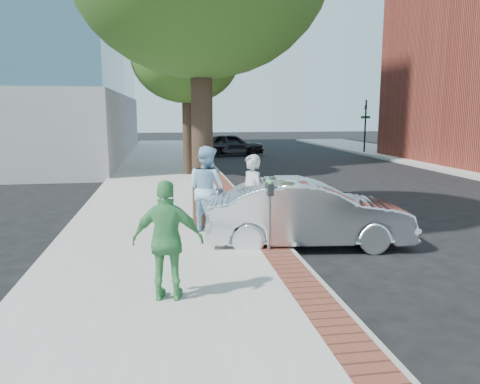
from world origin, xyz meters
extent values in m
plane|color=black|center=(0.00, 0.00, 0.00)|extent=(120.00, 120.00, 0.00)
cube|color=#9E9991|center=(-1.50, 8.00, 0.07)|extent=(5.00, 60.00, 0.15)
cube|color=brown|center=(0.70, 8.00, 0.15)|extent=(0.60, 60.00, 0.01)
cube|color=gray|center=(1.05, 8.00, 0.07)|extent=(0.10, 60.00, 0.15)
cylinder|color=black|center=(0.90, 22.00, 1.90)|extent=(0.12, 0.12, 3.80)
imported|color=black|center=(0.90, 22.00, 3.00)|extent=(0.18, 0.15, 0.90)
cube|color=#1E7238|center=(0.90, 22.00, 2.60)|extent=(0.70, 0.03, 0.18)
cylinder|color=black|center=(12.50, 22.00, 1.90)|extent=(0.12, 0.12, 3.80)
imported|color=black|center=(12.50, 22.00, 3.00)|extent=(0.18, 0.15, 0.90)
cube|color=#1E7238|center=(12.50, 22.00, 2.60)|extent=(0.70, 0.03, 0.18)
cylinder|color=black|center=(-0.60, 1.90, 2.35)|extent=(0.52, 0.52, 4.40)
cylinder|color=black|center=(-0.50, 12.00, 2.08)|extent=(0.40, 0.40, 3.85)
ellipsoid|color=#204A15|center=(-0.50, 12.00, 5.32)|extent=(4.80, 4.80, 3.94)
cylinder|color=gray|center=(0.57, -0.37, 0.72)|extent=(0.07, 0.07, 1.15)
cube|color=#2D3030|center=(0.57, -0.46, 1.42)|extent=(0.12, 0.14, 0.24)
cube|color=#2D3030|center=(0.57, -0.28, 1.42)|extent=(0.12, 0.14, 0.24)
sphere|color=#3F8C4C|center=(0.57, -0.46, 1.57)|extent=(0.11, 0.11, 0.11)
sphere|color=#3F8C4C|center=(0.57, -0.28, 1.57)|extent=(0.11, 0.11, 0.11)
imported|color=#A6A5AA|center=(0.39, 0.64, 1.09)|extent=(0.66, 0.80, 1.89)
imported|color=#9ACAEE|center=(-0.55, 1.43, 1.17)|extent=(1.23, 1.25, 2.04)
imported|color=#479C54|center=(-1.49, -2.65, 1.07)|extent=(1.13, 0.62, 1.83)
imported|color=silver|center=(1.60, 0.29, 0.75)|extent=(4.68, 2.09, 1.49)
imported|color=black|center=(2.90, 22.16, 0.77)|extent=(4.69, 2.23, 1.55)
camera|label=1|loc=(-1.49, -9.50, 2.97)|focal=35.00mm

